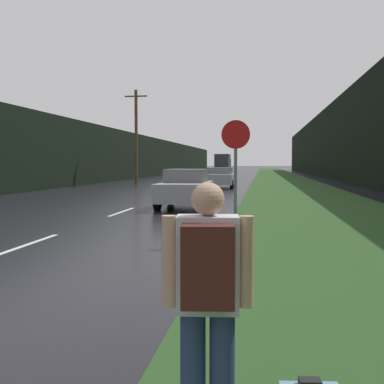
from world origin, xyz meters
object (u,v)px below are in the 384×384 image
(stop_sign, at_px, (235,170))
(car_passing_far, at_px, (220,178))
(car_passing_near, at_px, (186,188))
(delivery_truck, at_px, (223,163))
(hitchhiker_with_backpack, at_px, (208,296))

(stop_sign, xyz_separation_m, car_passing_far, (-2.35, 23.07, -0.86))
(car_passing_near, relative_size, delivery_truck, 0.50)
(car_passing_near, height_order, car_passing_far, car_passing_near)
(hitchhiker_with_backpack, relative_size, car_passing_far, 0.38)
(car_passing_far, xyz_separation_m, delivery_truck, (-3.97, 51.25, 1.00))
(stop_sign, bearing_deg, car_passing_near, 106.47)
(stop_sign, distance_m, delivery_truck, 74.59)
(stop_sign, height_order, car_passing_far, stop_sign)
(car_passing_near, distance_m, delivery_truck, 66.49)
(car_passing_far, bearing_deg, stop_sign, 95.83)
(car_passing_near, bearing_deg, hitchhiker_with_backpack, 99.59)
(car_passing_near, relative_size, car_passing_far, 0.96)
(hitchhiker_with_backpack, xyz_separation_m, car_passing_near, (-2.60, 15.41, -0.18))
(stop_sign, relative_size, car_passing_far, 0.63)
(hitchhiker_with_backpack, height_order, car_passing_near, hitchhiker_with_backpack)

